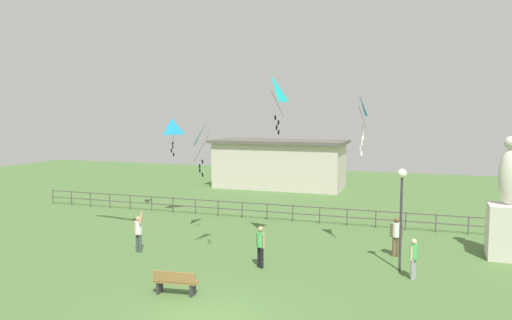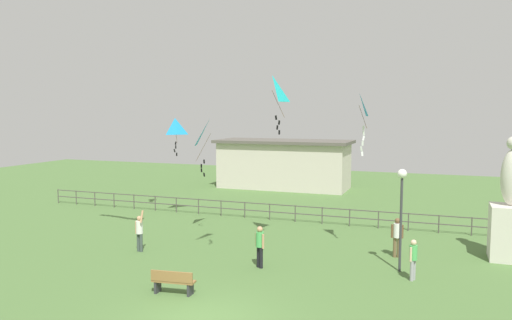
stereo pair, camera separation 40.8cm
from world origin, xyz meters
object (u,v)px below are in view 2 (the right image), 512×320
Objects in this scene: statue_monument at (510,219)px; person_1 at (397,235)px; person_0 at (260,244)px; kite_1 at (359,108)px; person_3 at (413,257)px; kite_2 at (272,92)px; person_2 at (139,231)px; park_bench at (173,281)px; kite_3 at (210,135)px; kite_5 at (175,128)px; lamppost at (402,196)px.

statue_monument is 4.70m from person_1.
kite_1 is (3.34, 3.21, 5.43)m from person_0.
person_3 is 0.57× the size of kite_1.
person_2 is at bearing -152.42° from kite_2.
person_1 reaches higher than person_0.
statue_monument is 7.84m from kite_1.
person_1 is 0.64× the size of kite_1.
person_0 is 0.63× the size of kite_1.
kite_2 is at bearing 27.58° from person_2.
kite_2 is (5.31, 2.77, 6.16)m from person_2.
person_0 is (1.77, 3.82, 0.51)m from park_bench.
park_bench is 0.57× the size of kite_1.
kite_1 reaches higher than person_3.
person_2 is 0.66× the size of kite_3.
person_3 is 0.59× the size of kite_2.
kite_2 reaches higher than person_3.
person_3 is at bearing -74.23° from person_1.
kite_1 is at bearing -173.38° from person_1.
kite_2 reaches higher than kite_5.
kite_3 is at bearing 160.13° from person_3.
lamppost reaches higher than person_1.
person_2 is at bearing -174.06° from lamppost.
kite_5 reaches higher than person_0.
kite_5 is (-17.53, 2.83, 3.53)m from statue_monument.
person_2 is 0.86× the size of kite_5.
person_0 is 7.17m from kite_3.
lamppost is 2.62× the size of person_3.
person_0 is 5.86m from person_3.
lamppost is 2.13× the size of person_2.
kite_1 reaches higher than statue_monument.
kite_2 is (-10.01, -1.60, 5.35)m from statue_monument.
person_1 is at bearing -17.44° from kite_5.
statue_monument is 11.46m from kite_2.
statue_monument is 5.59m from person_3.
lamppost is 1.56× the size of kite_2.
person_0 is at bearing -164.57° from lamppost.
kite_3 is at bearing 164.10° from lamppost.
kite_1 is (-2.49, 2.66, 5.51)m from person_3.
kite_2 is (-5.55, -0.32, 6.13)m from person_1.
person_1 is at bearing 3.35° from kite_2.
kite_3 reaches higher than person_3.
person_3 is 0.53× the size of kite_3.
person_0 is 0.58× the size of kite_3.
person_2 is (-10.86, -3.10, -0.03)m from person_1.
person_1 is 10.08m from kite_3.
kite_5 is at bearing 153.35° from person_3.
person_1 is 8.28m from kite_2.
kite_2 reaches higher than statue_monument.
person_1 is at bearing -4.68° from kite_3.
kite_5 is at bearing 162.56° from person_1.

